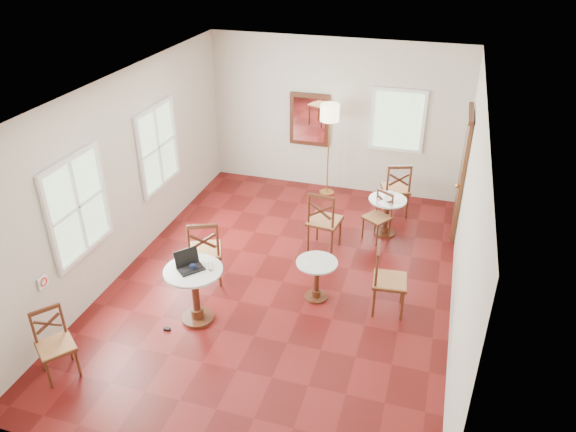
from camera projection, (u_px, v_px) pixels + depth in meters
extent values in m
plane|color=#601110|center=(282.00, 282.00, 8.41)|extent=(7.00, 7.00, 0.00)
cube|color=beige|center=(335.00, 117.00, 10.61)|extent=(5.00, 0.02, 3.00)
cube|color=beige|center=(163.00, 370.00, 4.75)|extent=(5.00, 0.02, 3.00)
cube|color=beige|center=(125.00, 174.00, 8.30)|extent=(0.02, 7.00, 3.00)
cube|color=beige|center=(467.00, 220.00, 7.05)|extent=(0.02, 7.00, 3.00)
cube|color=white|center=(281.00, 90.00, 6.95)|extent=(5.00, 7.00, 0.02)
cube|color=#543018|center=(462.00, 176.00, 9.29)|extent=(0.06, 0.90, 2.10)
cube|color=#4D2513|center=(471.00, 113.00, 8.76)|extent=(0.08, 1.02, 0.08)
sphere|color=#BF8C3F|center=(457.00, 186.00, 9.06)|extent=(0.07, 0.07, 0.07)
cube|color=#471F12|center=(310.00, 120.00, 10.75)|extent=(0.80, 0.05, 1.05)
cube|color=white|center=(309.00, 120.00, 10.72)|extent=(0.64, 0.02, 0.88)
cube|color=white|center=(43.00, 282.00, 6.80)|extent=(0.02, 0.16, 0.16)
torus|color=red|center=(44.00, 282.00, 6.80)|extent=(0.02, 0.12, 0.12)
cube|color=white|center=(78.00, 207.00, 7.27)|extent=(0.06, 1.22, 1.42)
cube|color=white|center=(158.00, 147.00, 9.11)|extent=(0.06, 1.22, 1.42)
cube|color=white|center=(398.00, 121.00, 10.26)|extent=(1.02, 0.06, 1.22)
cylinder|color=#4D2513|center=(198.00, 317.00, 7.64)|extent=(0.45, 0.45, 0.05)
cylinder|color=#4D2513|center=(197.00, 312.00, 7.59)|extent=(0.18, 0.18, 0.14)
cylinder|color=#471F12|center=(195.00, 293.00, 7.43)|extent=(0.10, 0.10, 0.68)
cylinder|color=#4D2513|center=(194.00, 274.00, 7.27)|extent=(0.16, 0.16, 0.07)
cylinder|color=silver|center=(193.00, 271.00, 7.25)|extent=(0.79, 0.79, 0.03)
cylinder|color=#4D2513|center=(316.00, 296.00, 8.06)|extent=(0.34, 0.34, 0.03)
cylinder|color=#4D2513|center=(316.00, 293.00, 8.03)|extent=(0.14, 0.14, 0.10)
cylinder|color=#471F12|center=(316.00, 279.00, 7.90)|extent=(0.08, 0.08, 0.51)
cylinder|color=#4D2513|center=(317.00, 265.00, 7.79)|extent=(0.12, 0.12, 0.05)
cylinder|color=silver|center=(317.00, 263.00, 7.77)|extent=(0.60, 0.60, 0.03)
cylinder|color=#4D2513|center=(385.00, 232.00, 9.67)|extent=(0.37, 0.37, 0.04)
cylinder|color=#4D2513|center=(385.00, 229.00, 9.63)|extent=(0.15, 0.15, 0.11)
cylinder|color=#471F12|center=(386.00, 215.00, 9.50)|extent=(0.08, 0.08, 0.56)
cylinder|color=#4D2513|center=(388.00, 202.00, 9.37)|extent=(0.13, 0.13, 0.06)
cylinder|color=silver|center=(388.00, 200.00, 9.35)|extent=(0.65, 0.65, 0.03)
cylinder|color=#4D2513|center=(219.00, 257.00, 8.54)|extent=(0.04, 0.04, 0.52)
cylinder|color=#4D2513|center=(220.00, 272.00, 8.19)|extent=(0.04, 0.04, 0.52)
cylinder|color=#4D2513|center=(193.00, 259.00, 8.50)|extent=(0.04, 0.04, 0.52)
cylinder|color=#4D2513|center=(192.00, 274.00, 8.14)|extent=(0.04, 0.04, 0.52)
cube|color=#4D2513|center=(205.00, 251.00, 8.21)|extent=(0.67, 0.67, 0.03)
cube|color=#AF7446|center=(205.00, 250.00, 8.21)|extent=(0.64, 0.64, 0.05)
cylinder|color=#4D2513|center=(218.00, 241.00, 7.92)|extent=(0.04, 0.04, 0.57)
cylinder|color=#4D2513|center=(189.00, 243.00, 7.88)|extent=(0.04, 0.04, 0.57)
cube|color=#4D2513|center=(202.00, 226.00, 7.77)|extent=(0.41, 0.21, 0.06)
cube|color=#471F12|center=(203.00, 242.00, 7.89)|extent=(0.35, 0.18, 0.25)
cube|color=#471F12|center=(203.00, 242.00, 7.89)|extent=(0.35, 0.18, 0.25)
cylinder|color=#4D2513|center=(49.00, 375.00, 6.44)|extent=(0.03, 0.03, 0.42)
cylinder|color=#4D2513|center=(42.00, 358.00, 6.68)|extent=(0.03, 0.03, 0.42)
cylinder|color=#4D2513|center=(78.00, 363.00, 6.61)|extent=(0.03, 0.03, 0.42)
cylinder|color=#4D2513|center=(70.00, 347.00, 6.85)|extent=(0.03, 0.03, 0.42)
cube|color=#4D2513|center=(56.00, 347.00, 6.54)|extent=(0.58, 0.58, 0.03)
cube|color=#AF7446|center=(56.00, 346.00, 6.53)|extent=(0.56, 0.56, 0.04)
cylinder|color=#4D2513|center=(33.00, 330.00, 6.46)|extent=(0.03, 0.03, 0.47)
cylinder|color=#4D2513|center=(63.00, 319.00, 6.63)|extent=(0.03, 0.03, 0.47)
cube|color=#4D2513|center=(44.00, 310.00, 6.44)|extent=(0.25, 0.30, 0.05)
cube|color=#471F12|center=(48.00, 324.00, 6.54)|extent=(0.21, 0.25, 0.21)
cube|color=#471F12|center=(48.00, 324.00, 6.54)|extent=(0.21, 0.25, 0.21)
cylinder|color=#4D2513|center=(340.00, 232.00, 9.22)|extent=(0.04, 0.04, 0.52)
cylinder|color=#4D2513|center=(332.00, 244.00, 8.89)|extent=(0.04, 0.04, 0.52)
cylinder|color=#4D2513|center=(317.00, 227.00, 9.36)|extent=(0.04, 0.04, 0.52)
cylinder|color=#4D2513|center=(308.00, 238.00, 9.03)|extent=(0.04, 0.04, 0.52)
cube|color=#4D2513|center=(325.00, 221.00, 9.00)|extent=(0.56, 0.56, 0.03)
cube|color=#AF7446|center=(325.00, 220.00, 8.99)|extent=(0.54, 0.54, 0.05)
cylinder|color=#4D2513|center=(333.00, 214.00, 8.62)|extent=(0.04, 0.04, 0.57)
cylinder|color=#4D2513|center=(309.00, 209.00, 8.77)|extent=(0.04, 0.04, 0.57)
cube|color=#4D2513|center=(321.00, 197.00, 8.57)|extent=(0.44, 0.09, 0.06)
cube|color=#471F12|center=(321.00, 211.00, 8.69)|extent=(0.37, 0.07, 0.25)
cube|color=#471F12|center=(321.00, 211.00, 8.69)|extent=(0.37, 0.07, 0.25)
cylinder|color=#4D2513|center=(402.00, 306.00, 7.51)|extent=(0.04, 0.04, 0.48)
cylinder|color=#4D2513|center=(374.00, 302.00, 7.58)|extent=(0.04, 0.04, 0.48)
cylinder|color=#4D2513|center=(402.00, 289.00, 7.84)|extent=(0.04, 0.04, 0.48)
cylinder|color=#4D2513|center=(375.00, 286.00, 7.91)|extent=(0.04, 0.04, 0.48)
cube|color=#4D2513|center=(390.00, 281.00, 7.59)|extent=(0.52, 0.52, 0.03)
cube|color=#AF7446|center=(390.00, 280.00, 7.58)|extent=(0.49, 0.49, 0.04)
cylinder|color=#4D2513|center=(376.00, 272.00, 7.33)|extent=(0.04, 0.04, 0.54)
cylinder|color=#4D2513|center=(378.00, 256.00, 7.66)|extent=(0.04, 0.04, 0.54)
cube|color=#4D2513|center=(379.00, 249.00, 7.37)|extent=(0.08, 0.41, 0.05)
cube|color=#471F12|center=(377.00, 263.00, 7.49)|extent=(0.06, 0.35, 0.24)
cube|color=#471F12|center=(377.00, 263.00, 7.49)|extent=(0.06, 0.35, 0.24)
cylinder|color=#4D2513|center=(403.00, 196.00, 10.38)|extent=(0.04, 0.04, 0.50)
cylinder|color=#4D2513|center=(407.00, 206.00, 10.03)|extent=(0.04, 0.04, 0.50)
cylinder|color=#4D2513|center=(382.00, 197.00, 10.38)|extent=(0.04, 0.04, 0.50)
cylinder|color=#4D2513|center=(385.00, 206.00, 10.03)|extent=(0.04, 0.04, 0.50)
cube|color=#4D2513|center=(395.00, 189.00, 10.08)|extent=(0.61, 0.61, 0.03)
cube|color=#AF7446|center=(395.00, 188.00, 10.07)|extent=(0.59, 0.59, 0.04)
cylinder|color=#4D2513|center=(410.00, 180.00, 9.78)|extent=(0.04, 0.04, 0.56)
cylinder|color=#4D2513|center=(388.00, 180.00, 9.77)|extent=(0.04, 0.04, 0.56)
cube|color=#4D2513|center=(400.00, 167.00, 9.65)|extent=(0.41, 0.17, 0.06)
cube|color=#471F12|center=(399.00, 180.00, 9.77)|extent=(0.35, 0.14, 0.25)
cube|color=#471F12|center=(399.00, 180.00, 9.77)|extent=(0.35, 0.14, 0.25)
cylinder|color=#4D2513|center=(363.00, 228.00, 9.44)|extent=(0.03, 0.03, 0.41)
cylinder|color=#4D2513|center=(375.00, 222.00, 9.63)|extent=(0.03, 0.03, 0.41)
cylinder|color=#4D2513|center=(377.00, 235.00, 9.22)|extent=(0.03, 0.03, 0.41)
cylinder|color=#4D2513|center=(390.00, 229.00, 9.41)|extent=(0.03, 0.03, 0.41)
cube|color=#4D2513|center=(377.00, 218.00, 9.32)|extent=(0.55, 0.55, 0.03)
cube|color=#AF7446|center=(377.00, 217.00, 9.32)|extent=(0.52, 0.52, 0.04)
cylinder|color=#4D2513|center=(377.00, 200.00, 9.42)|extent=(0.03, 0.03, 0.45)
cylinder|color=#4D2513|center=(392.00, 207.00, 9.20)|extent=(0.03, 0.03, 0.45)
cube|color=#4D2513|center=(386.00, 193.00, 9.21)|extent=(0.31, 0.21, 0.05)
cube|color=#471F12|center=(385.00, 203.00, 9.30)|extent=(0.26, 0.18, 0.20)
cube|color=#471F12|center=(385.00, 203.00, 9.30)|extent=(0.26, 0.18, 0.20)
cylinder|color=#BF8C3F|center=(327.00, 193.00, 11.05)|extent=(0.30, 0.30, 0.03)
cylinder|color=#BF8C3F|center=(328.00, 154.00, 10.64)|extent=(0.03, 0.03, 1.69)
cylinder|color=beige|center=(330.00, 112.00, 10.23)|extent=(0.36, 0.36, 0.32)
cube|color=black|center=(191.00, 269.00, 7.24)|extent=(0.40, 0.41, 0.02)
cube|color=black|center=(191.00, 268.00, 7.24)|extent=(0.28, 0.30, 0.00)
cube|color=black|center=(186.00, 257.00, 7.27)|extent=(0.27, 0.30, 0.23)
cube|color=silver|center=(186.00, 257.00, 7.27)|extent=(0.23, 0.25, 0.19)
ellipsoid|color=black|center=(193.00, 269.00, 7.22)|extent=(0.10, 0.06, 0.04)
cylinder|color=#101B38|center=(193.00, 267.00, 7.22)|extent=(0.07, 0.07, 0.08)
torus|color=#101B38|center=(195.00, 268.00, 7.21)|extent=(0.06, 0.01, 0.06)
cylinder|color=white|center=(211.00, 267.00, 7.20)|extent=(0.07, 0.07, 0.11)
cube|color=black|center=(167.00, 329.00, 7.43)|extent=(0.09, 0.05, 0.03)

